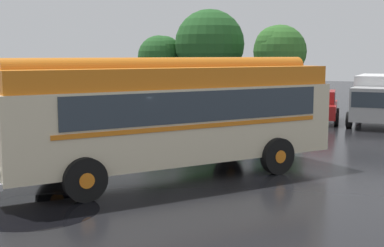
{
  "coord_description": "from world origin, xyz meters",
  "views": [
    {
      "loc": [
        7.56,
        -13.25,
        3.58
      ],
      "look_at": [
        0.93,
        2.15,
        1.4
      ],
      "focal_mm": 50.0,
      "sensor_mm": 36.0,
      "label": 1
    }
  ],
  "objects_px": {
    "vintage_bus": "(171,113)",
    "car_mid_right": "(320,106)",
    "car_mid_left": "(266,104)",
    "box_van": "(377,98)",
    "car_near_left": "(219,102)"
  },
  "relations": [
    {
      "from": "car_mid_left",
      "to": "box_van",
      "type": "distance_m",
      "value": 5.75
    },
    {
      "from": "vintage_bus",
      "to": "car_mid_right",
      "type": "height_order",
      "value": "vintage_bus"
    },
    {
      "from": "box_van",
      "to": "vintage_bus",
      "type": "bearing_deg",
      "value": -106.94
    },
    {
      "from": "vintage_bus",
      "to": "car_near_left",
      "type": "distance_m",
      "value": 15.13
    },
    {
      "from": "vintage_bus",
      "to": "car_mid_right",
      "type": "relative_size",
      "value": 2.19
    },
    {
      "from": "vintage_bus",
      "to": "car_near_left",
      "type": "height_order",
      "value": "vintage_bus"
    },
    {
      "from": "car_mid_left",
      "to": "box_van",
      "type": "xyz_separation_m",
      "value": [
        5.71,
        0.4,
        0.52
      ]
    },
    {
      "from": "car_near_left",
      "to": "car_mid_right",
      "type": "relative_size",
      "value": 0.97
    },
    {
      "from": "car_near_left",
      "to": "car_mid_right",
      "type": "height_order",
      "value": "same"
    },
    {
      "from": "car_near_left",
      "to": "car_mid_right",
      "type": "distance_m",
      "value": 5.67
    },
    {
      "from": "car_near_left",
      "to": "car_mid_left",
      "type": "bearing_deg",
      "value": -0.38
    },
    {
      "from": "car_mid_left",
      "to": "car_mid_right",
      "type": "distance_m",
      "value": 2.89
    },
    {
      "from": "car_mid_left",
      "to": "car_mid_right",
      "type": "bearing_deg",
      "value": 3.11
    },
    {
      "from": "vintage_bus",
      "to": "box_van",
      "type": "bearing_deg",
      "value": 73.06
    },
    {
      "from": "car_near_left",
      "to": "car_mid_left",
      "type": "height_order",
      "value": "same"
    }
  ]
}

